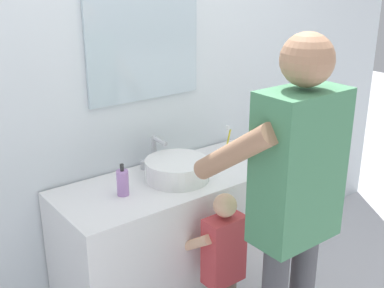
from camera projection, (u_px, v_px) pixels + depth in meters
back_wall at (140, 73)px, 2.70m from camera, size 4.40×0.10×2.70m
vanity_cabinet at (176, 244)px, 2.79m from camera, size 1.31×0.54×0.83m
sink_basin at (177, 169)px, 2.61m from camera, size 0.35×0.35×0.11m
faucet at (155, 153)px, 2.76m from camera, size 0.18×0.14×0.18m
toothbrush_cup at (228, 152)px, 2.86m from camera, size 0.07×0.07×0.21m
soap_bottle at (123, 182)px, 2.43m from camera, size 0.06×0.06×0.16m
child_toddler at (223, 258)px, 2.45m from camera, size 0.27×0.27×0.89m
adult_parent at (294, 188)px, 2.11m from camera, size 0.52×0.55×1.67m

